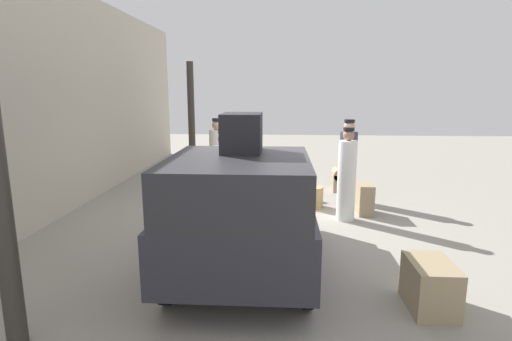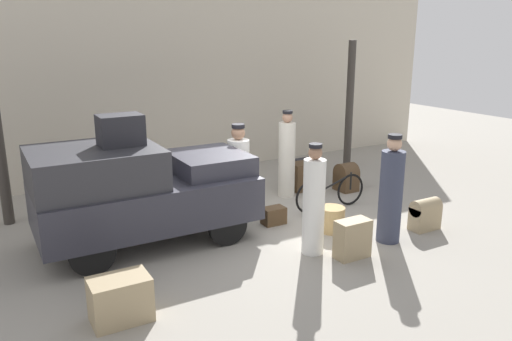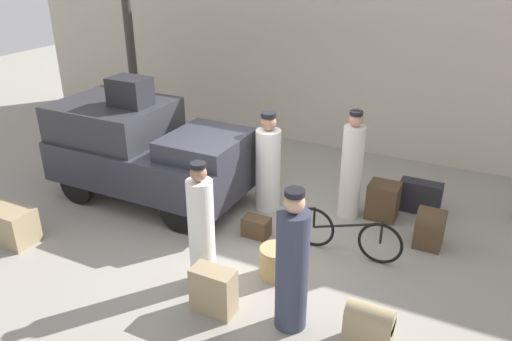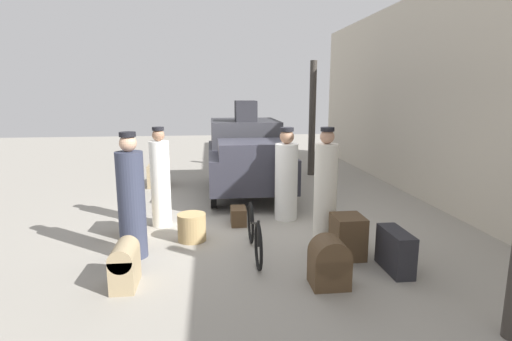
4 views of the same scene
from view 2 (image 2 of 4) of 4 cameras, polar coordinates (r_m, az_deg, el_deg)
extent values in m
plane|color=gray|center=(9.09, -0.48, -6.24)|extent=(30.00, 30.00, 0.00)
cube|color=beige|center=(12.23, -9.97, 9.96)|extent=(16.00, 0.15, 4.50)
cylinder|color=#38332D|center=(12.77, 10.64, 7.23)|extent=(0.19, 0.19, 3.21)
cylinder|color=black|center=(9.55, -7.56, -3.19)|extent=(0.66, 0.12, 0.66)
cylinder|color=black|center=(8.17, -3.26, -6.32)|extent=(0.66, 0.12, 0.66)
cylinder|color=black|center=(9.03, -20.32, -5.16)|extent=(0.66, 0.12, 0.66)
cylinder|color=black|center=(7.55, -18.21, -8.99)|extent=(0.66, 0.12, 0.66)
cube|color=#2D2D38|center=(8.38, -12.37, -3.39)|extent=(3.46, 1.77, 0.70)
cube|color=#2D2D33|center=(8.01, -17.95, 0.28)|extent=(1.91, 1.62, 0.61)
cube|color=#2D2D38|center=(8.61, -5.42, 0.95)|extent=(1.21, 1.38, 0.32)
torus|color=black|center=(10.21, 10.73, -2.15)|extent=(0.65, 0.04, 0.65)
torus|color=black|center=(9.62, 6.16, -3.05)|extent=(0.65, 0.04, 0.65)
cylinder|color=black|center=(9.86, 8.55, -1.71)|extent=(1.01, 0.04, 0.35)
cylinder|color=black|center=(9.57, 6.19, -2.11)|extent=(0.04, 0.04, 0.33)
cylinder|color=black|center=(10.16, 10.78, -1.17)|extent=(0.04, 0.04, 0.36)
cylinder|color=tan|center=(8.85, 8.65, -5.52)|extent=(0.45, 0.45, 0.44)
cylinder|color=#33384C|center=(8.45, 15.13, -2.94)|extent=(0.38, 0.38, 1.54)
sphere|color=tan|center=(8.23, 15.55, 2.94)|extent=(0.24, 0.24, 0.24)
cylinder|color=black|center=(8.21, 15.61, 3.77)|extent=(0.23, 0.23, 0.07)
cylinder|color=white|center=(9.57, -2.00, -0.64)|extent=(0.42, 0.42, 1.42)
sphere|color=#936B51|center=(9.38, -2.05, 4.30)|extent=(0.26, 0.26, 0.26)
cylinder|color=black|center=(9.35, -2.06, 5.11)|extent=(0.25, 0.25, 0.07)
cylinder|color=silver|center=(10.50, 3.53, 1.23)|extent=(0.35, 0.35, 1.58)
sphere|color=tan|center=(10.32, 3.61, 6.09)|extent=(0.22, 0.22, 0.22)
cylinder|color=black|center=(10.30, 3.62, 6.70)|extent=(0.21, 0.21, 0.06)
cylinder|color=white|center=(7.78, 6.60, -4.18)|extent=(0.34, 0.34, 1.52)
sphere|color=#936B51|center=(7.53, 6.80, 2.03)|extent=(0.21, 0.21, 0.21)
cylinder|color=black|center=(7.51, 6.83, 2.84)|extent=(0.20, 0.20, 0.06)
cube|color=#4C3823|center=(11.18, 10.25, -1.27)|extent=(0.40, 0.45, 0.39)
cylinder|color=#4C3823|center=(11.13, 10.30, -0.30)|extent=(0.40, 0.45, 0.45)
cube|color=#232328|center=(11.73, 5.97, 0.08)|extent=(0.69, 0.26, 0.55)
cube|color=#4C3823|center=(11.06, 5.20, -0.68)|extent=(0.49, 0.43, 0.61)
cube|color=#9E8966|center=(6.37, -15.24, -14.02)|extent=(0.70, 0.47, 0.55)
cube|color=#9E8966|center=(9.32, 18.73, -5.17)|extent=(0.53, 0.29, 0.42)
cylinder|color=#9E8966|center=(9.25, 18.84, -3.96)|extent=(0.53, 0.29, 0.29)
cube|color=#9E8966|center=(7.87, 10.97, -7.68)|extent=(0.54, 0.29, 0.61)
cube|color=#4C3823|center=(9.10, 2.02, -5.18)|extent=(0.42, 0.27, 0.31)
cube|color=#232328|center=(7.99, -15.23, 4.48)|extent=(0.67, 0.49, 0.48)
camera|label=1|loc=(7.81, -52.06, 2.74)|focal=28.00mm
camera|label=3|loc=(7.63, 53.31, 15.89)|focal=35.00mm
camera|label=4|loc=(13.27, 29.92, 9.00)|focal=28.00mm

